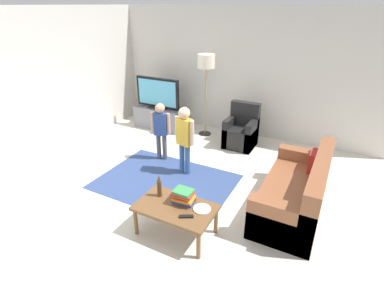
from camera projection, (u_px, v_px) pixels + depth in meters
name	position (u px, v px, depth m)	size (l,w,h in m)	color
ground	(174.00, 196.00, 4.67)	(7.80, 7.80, 0.00)	beige
wall_back	(244.00, 73.00, 6.50)	(6.00, 0.12, 2.70)	silver
wall_left	(28.00, 88.00, 5.36)	(0.12, 6.00, 2.70)	silver
area_rug	(166.00, 181.00, 5.05)	(2.20, 1.60, 0.01)	#33477A
tv_stand	(159.00, 118.00, 7.16)	(1.20, 0.44, 0.50)	slate
tv	(158.00, 93.00, 6.88)	(1.10, 0.28, 0.71)	black
couch	(299.00, 194.00, 4.23)	(0.80, 1.80, 0.86)	brown
armchair	(241.00, 132.00, 6.23)	(0.60, 0.60, 0.90)	black
floor_lamp	(206.00, 66.00, 6.25)	(0.36, 0.36, 1.78)	#262626
child_near_tv	(161.00, 126.00, 5.52)	(0.36, 0.18, 1.11)	#4C4C59
child_center	(184.00, 135.00, 5.03)	(0.40, 0.20, 1.21)	#33598C
coffee_table	(176.00, 209.00, 3.77)	(1.00, 0.60, 0.42)	brown
book_stack	(184.00, 196.00, 3.78)	(0.30, 0.22, 0.19)	#334CA5
bottle	(159.00, 188.00, 3.90)	(0.06, 0.06, 0.29)	#4C3319
tv_remote	(186.00, 216.00, 3.56)	(0.17, 0.05, 0.02)	black
plate	(202.00, 209.00, 3.69)	(0.22, 0.22, 0.02)	white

